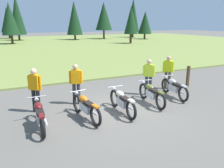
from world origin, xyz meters
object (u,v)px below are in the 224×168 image
(motorcycle_olive, at_px, (151,94))
(rider_near_row_end, at_px, (76,82))
(motorcycle_cream, at_px, (122,101))
(rider_checking_bike, at_px, (168,70))
(trail_marker_post, at_px, (188,77))
(rider_in_hivis_vest, at_px, (149,75))
(motorcycle_maroon, at_px, (40,115))
(rider_with_back_turned, at_px, (35,88))
(motorcycle_orange, at_px, (86,107))
(motorcycle_silver, at_px, (174,87))

(motorcycle_olive, xyz_separation_m, rider_near_row_end, (-2.80, 1.28, 0.51))
(motorcycle_cream, distance_m, rider_near_row_end, 2.10)
(rider_checking_bike, height_order, trail_marker_post, rider_checking_bike)
(motorcycle_olive, distance_m, rider_in_hivis_vest, 1.30)
(motorcycle_maroon, height_order, rider_with_back_turned, rider_with_back_turned)
(motorcycle_cream, xyz_separation_m, rider_with_back_turned, (-2.88, 1.42, 0.51))
(motorcycle_orange, distance_m, trail_marker_post, 6.26)
(rider_near_row_end, bearing_deg, motorcycle_olive, -24.51)
(motorcycle_maroon, xyz_separation_m, trail_marker_post, (7.63, 1.59, 0.12))
(motorcycle_orange, height_order, trail_marker_post, trail_marker_post)
(motorcycle_silver, relative_size, rider_near_row_end, 1.26)
(motorcycle_maroon, bearing_deg, trail_marker_post, 11.78)
(motorcycle_olive, height_order, rider_with_back_turned, rider_with_back_turned)
(motorcycle_orange, distance_m, rider_with_back_turned, 2.08)
(rider_in_hivis_vest, bearing_deg, motorcycle_orange, -159.23)
(rider_checking_bike, xyz_separation_m, rider_with_back_turned, (-6.41, -0.37, 0.00))
(rider_checking_bike, distance_m, trail_marker_post, 1.23)
(motorcycle_cream, distance_m, rider_with_back_turned, 3.25)
(motorcycle_orange, bearing_deg, motorcycle_cream, -2.32)
(motorcycle_silver, height_order, trail_marker_post, trail_marker_post)
(trail_marker_post, bearing_deg, rider_with_back_turned, -178.76)
(motorcycle_orange, bearing_deg, motorcycle_olive, 5.14)
(rider_near_row_end, bearing_deg, rider_with_back_turned, -173.69)
(motorcycle_orange, relative_size, rider_with_back_turned, 1.25)
(motorcycle_olive, relative_size, trail_marker_post, 1.89)
(motorcycle_silver, relative_size, trail_marker_post, 1.89)
(motorcycle_silver, bearing_deg, motorcycle_cream, -167.87)
(motorcycle_silver, bearing_deg, motorcycle_maroon, -173.79)
(rider_in_hivis_vest, distance_m, rider_checking_bike, 1.50)
(rider_checking_bike, bearing_deg, motorcycle_cream, -153.06)
(rider_with_back_turned, relative_size, trail_marker_post, 1.50)
(motorcycle_olive, relative_size, rider_in_hivis_vest, 1.26)
(motorcycle_orange, xyz_separation_m, rider_checking_bike, (4.93, 1.74, 0.51))
(motorcycle_orange, height_order, rider_in_hivis_vest, rider_in_hivis_vest)
(motorcycle_olive, bearing_deg, motorcycle_maroon, -175.84)
(motorcycle_cream, xyz_separation_m, rider_checking_bike, (3.53, 1.79, 0.51))
(motorcycle_maroon, distance_m, motorcycle_cream, 2.95)
(motorcycle_olive, distance_m, rider_checking_bike, 2.53)
(rider_with_back_turned, bearing_deg, motorcycle_olive, -14.01)
(rider_with_back_turned, bearing_deg, rider_near_row_end, 6.31)
(motorcycle_silver, bearing_deg, trail_marker_post, 29.07)
(motorcycle_orange, height_order, rider_with_back_turned, rider_with_back_turned)
(rider_in_hivis_vest, bearing_deg, rider_near_row_end, 176.28)
(motorcycle_maroon, distance_m, motorcycle_olive, 4.49)
(motorcycle_maroon, xyz_separation_m, rider_with_back_turned, (0.07, 1.43, 0.51))
(rider_checking_bike, bearing_deg, motorcycle_olive, -143.58)
(trail_marker_post, bearing_deg, rider_near_row_end, 179.86)
(motorcycle_olive, height_order, rider_in_hivis_vest, rider_in_hivis_vest)
(rider_checking_bike, bearing_deg, motorcycle_silver, -115.64)
(motorcycle_silver, distance_m, rider_checking_bike, 1.38)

